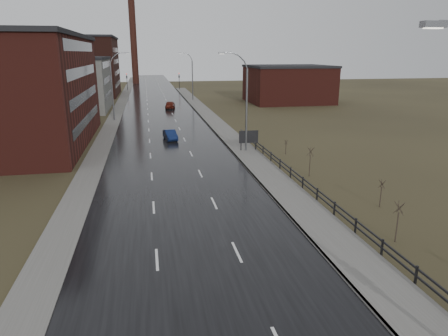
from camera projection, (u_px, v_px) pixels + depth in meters
name	position (u px, v px, depth m)	size (l,w,h in m)	color
road	(162.00, 121.00, 68.08)	(14.00, 300.00, 0.06)	black
sidewalk_right	(246.00, 153.00, 46.04)	(3.20, 180.00, 0.18)	#595651
curb_right	(233.00, 154.00, 45.76)	(0.16, 180.00, 0.18)	slate
sidewalk_left	(112.00, 122.00, 66.58)	(2.40, 260.00, 0.12)	#595651
warehouse_mid	(67.00, 84.00, 80.33)	(16.32, 20.40, 10.50)	slate
warehouse_far	(67.00, 66.00, 107.03)	(26.52, 24.48, 15.50)	#331611
building_right	(288.00, 84.00, 93.17)	(18.36, 16.32, 8.50)	#471914
smokestack	(134.00, 41.00, 147.60)	(2.70, 2.70, 30.70)	#331611
streetlight_right_mid	(244.00, 102.00, 45.37)	(3.36, 0.28, 11.35)	slate
streetlight_left	(114.00, 86.00, 66.95)	(3.36, 0.28, 11.35)	slate
streetlight_right_far	(191.00, 76.00, 96.31)	(3.36, 0.28, 11.35)	slate
guardrail	(321.00, 196.00, 30.43)	(0.10, 53.05, 1.10)	black
shrub_c	(398.00, 221.00, 24.19)	(0.62, 0.65, 2.62)	#382D23
shrub_d	(381.00, 193.00, 29.80)	(0.51, 0.54, 2.15)	#382D23
shrub_e	(310.00, 161.00, 37.27)	(0.66, 0.70, 2.80)	#382D23
shrub_f	(286.00, 147.00, 45.60)	(0.40, 0.42, 1.67)	#382D23
billboard	(249.00, 137.00, 46.65)	(2.30, 0.17, 2.52)	black
traffic_light_left	(127.00, 75.00, 121.96)	(0.58, 2.73, 5.30)	black
traffic_light_right	(179.00, 75.00, 124.87)	(0.58, 2.73, 5.30)	black
car_near	(170.00, 135.00, 53.10)	(1.39, 4.00, 1.32)	#0D1A44
car_far	(170.00, 105.00, 83.07)	(1.89, 4.71, 1.60)	#56180E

